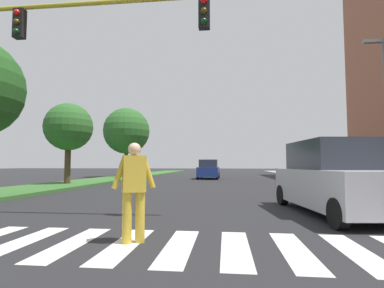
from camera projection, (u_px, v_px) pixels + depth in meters
The scene contains 11 objects.
ground_plane at pixel (217, 179), 26.07m from camera, with size 140.00×140.00×0.00m, color #262628.
crosswalk at pixel (179, 246), 4.75m from camera, with size 7.65×2.20×0.01m.
median_strip at pixel (111, 179), 25.10m from camera, with size 3.56×64.00×0.15m, color #386B2D.
tree_far at pixel (69, 127), 18.40m from camera, with size 2.94×2.94×4.97m.
tree_distant at pixel (127, 131), 30.63m from camera, with size 4.74×4.74×7.00m.
sidewalk_right at pixel (335, 180), 23.06m from camera, with size 3.00×64.00×0.15m, color #9E9991.
traffic_light_gantry at pixel (18, 50), 7.92m from camera, with size 9.17×0.30×6.00m.
street_lamp_right at pixel (384, 99), 14.75m from camera, with size 1.02×0.24×7.50m.
pedestrian_performer at pixel (134, 187), 5.03m from camera, with size 0.71×0.40×1.69m.
suv_crossing at pixel (335, 179), 7.96m from camera, with size 2.44×4.79×1.97m.
sedan_midblock at pixel (209, 170), 27.24m from camera, with size 1.95×4.31×1.75m.
Camera 1 is at (0.76, 3.69, 1.32)m, focal length 27.70 mm.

